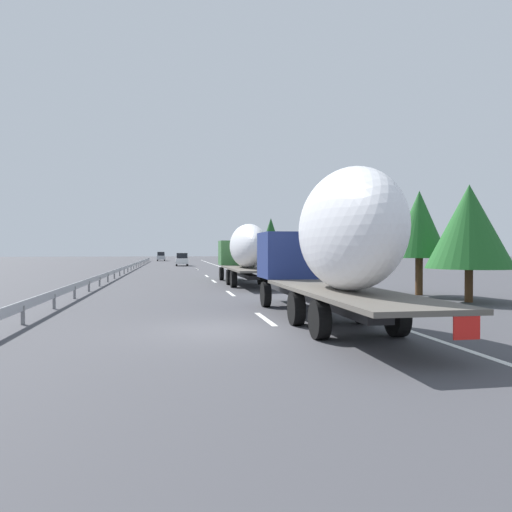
{
  "coord_description": "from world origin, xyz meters",
  "views": [
    {
      "loc": [
        -14.0,
        1.36,
        2.36
      ],
      "look_at": [
        16.0,
        -3.96,
        1.99
      ],
      "focal_mm": 33.5,
      "sensor_mm": 36.0,
      "label": 1
    }
  ],
  "objects_px": {
    "truck_lead": "(245,250)",
    "road_sign": "(253,253)",
    "truck_trailing": "(332,243)",
    "car_silver_hatch": "(161,256)",
    "car_white_van": "(182,259)"
  },
  "relations": [
    {
      "from": "truck_lead",
      "to": "car_silver_hatch",
      "type": "height_order",
      "value": "truck_lead"
    },
    {
      "from": "car_silver_hatch",
      "to": "road_sign",
      "type": "distance_m",
      "value": 61.26
    },
    {
      "from": "car_white_van",
      "to": "road_sign",
      "type": "relative_size",
      "value": 1.35
    },
    {
      "from": "car_white_van",
      "to": "truck_trailing",
      "type": "bearing_deg",
      "value": -176.65
    },
    {
      "from": "road_sign",
      "to": "truck_trailing",
      "type": "bearing_deg",
      "value": 174.63
    },
    {
      "from": "truck_lead",
      "to": "car_silver_hatch",
      "type": "distance_m",
      "value": 75.73
    },
    {
      "from": "truck_trailing",
      "to": "car_silver_hatch",
      "type": "xyz_separation_m",
      "value": [
        93.31,
        7.25,
        -1.61
      ]
    },
    {
      "from": "road_sign",
      "to": "car_white_van",
      "type": "bearing_deg",
      "value": 14.34
    },
    {
      "from": "truck_lead",
      "to": "road_sign",
      "type": "distance_m",
      "value": 15.32
    },
    {
      "from": "road_sign",
      "to": "car_silver_hatch",
      "type": "bearing_deg",
      "value": 9.73
    },
    {
      "from": "truck_trailing",
      "to": "road_sign",
      "type": "relative_size",
      "value": 4.47
    },
    {
      "from": "truck_trailing",
      "to": "road_sign",
      "type": "distance_m",
      "value": 33.1
    },
    {
      "from": "truck_trailing",
      "to": "car_white_van",
      "type": "height_order",
      "value": "truck_trailing"
    },
    {
      "from": "truck_lead",
      "to": "car_white_van",
      "type": "xyz_separation_m",
      "value": [
        40.51,
        3.42,
        -1.41
      ]
    },
    {
      "from": "truck_trailing",
      "to": "car_silver_hatch",
      "type": "height_order",
      "value": "truck_trailing"
    }
  ]
}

